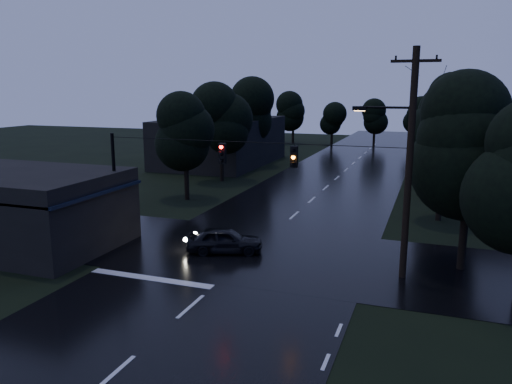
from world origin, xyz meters
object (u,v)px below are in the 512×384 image
Objects in this scene: storefront at (8,207)px; car at (225,240)px; utility_pole_main at (407,161)px; utility_pole_far at (432,149)px.

storefront is 3.13× the size of car.
utility_pole_main is 9.91m from car.
car is at bearing 176.80° from utility_pole_main.
utility_pole_main is at bearing 5.61° from storefront.
utility_pole_main reaches higher than car.
storefront is at bearing -138.20° from utility_pole_far.
utility_pole_far is at bearing -49.52° from car.
utility_pole_main reaches higher than storefront.
utility_pole_main is at bearing -93.00° from utility_pole_far.
utility_pole_far is at bearing 87.00° from utility_pole_main.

